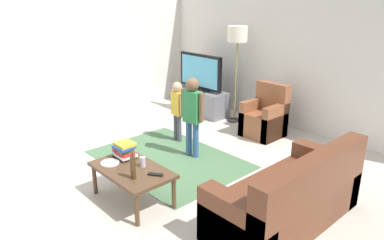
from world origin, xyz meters
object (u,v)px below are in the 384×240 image
at_px(bottle, 133,167).
at_px(floor_lamp, 237,39).
at_px(child_center, 192,110).
at_px(tv_remote, 155,174).
at_px(couch, 292,200).
at_px(armchair, 265,119).
at_px(book_stack, 124,150).
at_px(soda_can, 143,162).
at_px(child_near_tv, 177,106).
at_px(plate, 110,163).
at_px(coffee_table, 132,172).
at_px(tv_stand, 201,102).
at_px(tv, 200,72).

bearing_deg(bottle, floor_lamp, 112.76).
bearing_deg(child_center, tv_remote, -58.33).
bearing_deg(floor_lamp, couch, -38.54).
bearing_deg(armchair, book_stack, -91.15).
relative_size(child_center, bottle, 3.72).
xyz_separation_m(book_stack, soda_can, (0.35, 0.02, -0.04)).
distance_m(armchair, tv_remote, 2.83).
distance_m(child_near_tv, soda_can, 1.87).
bearing_deg(armchair, plate, -90.61).
height_order(child_near_tv, coffee_table, child_near_tv).
bearing_deg(soda_can, tv_remote, -4.24).
xyz_separation_m(child_near_tv, tv_remote, (1.40, -1.50, -0.17)).
height_order(couch, coffee_table, couch).
height_order(tv_stand, armchair, armchair).
xyz_separation_m(tv_remote, soda_can, (-0.27, 0.02, 0.05)).
relative_size(tv_stand, tv, 1.09).
distance_m(soda_can, plate, 0.41).
bearing_deg(tv, armchair, -0.65).
bearing_deg(tv_stand, plate, -61.99).
height_order(tv_stand, child_near_tv, child_near_tv).
bearing_deg(floor_lamp, armchair, -12.45).
distance_m(child_near_tv, book_stack, 1.69).
relative_size(tv_stand, couch, 0.67).
xyz_separation_m(tv_stand, coffee_table, (1.89, -2.91, 0.13)).
relative_size(armchair, child_center, 0.75).
bearing_deg(coffee_table, armchair, 94.94).
height_order(coffee_table, soda_can, soda_can).
distance_m(tv, coffee_table, 3.48).
relative_size(child_near_tv, plate, 4.53).
bearing_deg(tv_remote, tv, 94.68).
bearing_deg(tv, coffee_table, -56.78).
xyz_separation_m(floor_lamp, bottle, (1.33, -3.18, -0.99)).
bearing_deg(plate, soda_can, 36.05).
relative_size(bottle, plate, 1.47).
distance_m(tv_stand, child_center, 2.16).
height_order(child_near_tv, child_center, child_center).
relative_size(tv_stand, coffee_table, 1.20).
height_order(tv, plate, tv).
distance_m(armchair, book_stack, 2.78).
distance_m(tv, armchair, 1.73).
distance_m(tv, bottle, 3.69).
height_order(couch, soda_can, couch).
relative_size(child_near_tv, child_center, 0.83).
xyz_separation_m(tv_stand, couch, (3.41, -1.95, 0.05)).
height_order(tv, child_near_tv, tv).
height_order(tv_remote, plate, plate).
bearing_deg(floor_lamp, plate, -75.29).
height_order(tv_stand, bottle, bottle).
distance_m(child_center, coffee_table, 1.48).
bearing_deg(tv_remote, armchair, 67.86).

